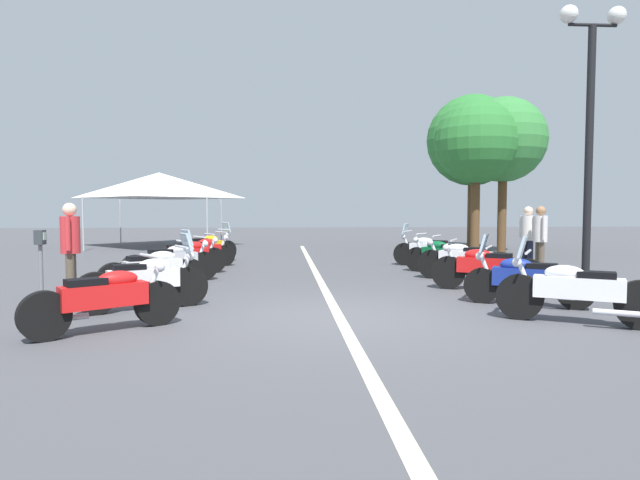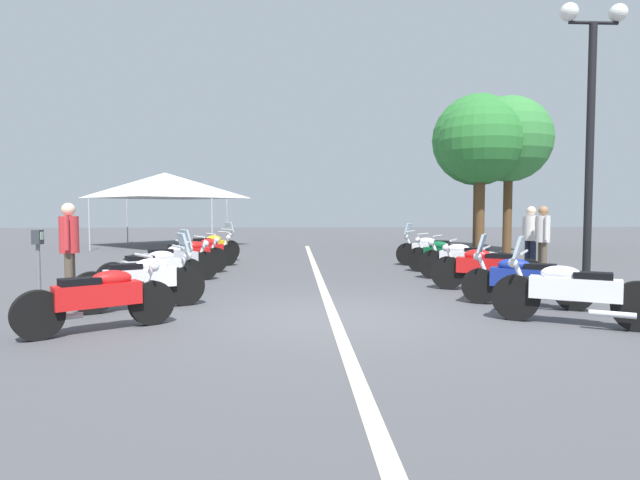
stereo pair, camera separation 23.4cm
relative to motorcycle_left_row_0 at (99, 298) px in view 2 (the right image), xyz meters
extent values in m
plane|color=#4C4C51|center=(0.75, -3.13, -0.45)|extent=(80.00, 80.00, 0.00)
cube|color=beige|center=(5.37, -3.13, -0.45)|extent=(21.65, 0.16, 0.01)
cylinder|color=black|center=(0.40, -0.56, -0.14)|extent=(0.47, 0.59, 0.62)
cylinder|color=black|center=(-0.42, 0.59, -0.14)|extent=(0.47, 0.59, 0.62)
cube|color=red|center=(-0.01, 0.02, 0.04)|extent=(0.85, 1.04, 0.30)
ellipsoid|color=red|center=(0.09, -0.13, 0.24)|extent=(0.51, 0.57, 0.22)
cube|color=black|center=(-0.14, 0.19, 0.22)|extent=(0.49, 0.54, 0.12)
cylinder|color=silver|center=(0.36, -0.51, 0.16)|extent=(0.22, 0.28, 0.58)
cylinder|color=silver|center=(0.34, -0.48, 0.52)|extent=(0.53, 0.39, 0.04)
sphere|color=silver|center=(0.42, -0.60, 0.36)|extent=(0.14, 0.14, 0.14)
cylinder|color=silver|center=(-0.11, 0.47, -0.23)|extent=(0.38, 0.50, 0.08)
cylinder|color=black|center=(1.87, -0.72, -0.12)|extent=(0.43, 0.64, 0.66)
cylinder|color=black|center=(1.20, 0.54, -0.12)|extent=(0.43, 0.64, 0.66)
cube|color=white|center=(1.54, -0.09, 0.06)|extent=(0.76, 1.09, 0.30)
ellipsoid|color=white|center=(1.62, -0.25, 0.26)|extent=(0.47, 0.58, 0.22)
cube|color=black|center=(1.43, 0.10, 0.24)|extent=(0.46, 0.55, 0.12)
cylinder|color=silver|center=(1.85, -0.67, 0.18)|extent=(0.20, 0.29, 0.58)
cylinder|color=silver|center=(1.83, -0.63, 0.54)|extent=(0.57, 0.33, 0.04)
sphere|color=silver|center=(1.90, -0.77, 0.38)|extent=(0.14, 0.14, 0.14)
cylinder|color=silver|center=(1.49, 0.37, -0.22)|extent=(0.33, 0.52, 0.08)
cube|color=silver|center=(1.87, -0.70, 0.61)|extent=(0.37, 0.28, 0.32)
cylinder|color=black|center=(3.50, -0.45, -0.13)|extent=(0.47, 0.62, 0.65)
cylinder|color=black|center=(2.73, 0.73, -0.13)|extent=(0.47, 0.62, 0.65)
cube|color=white|center=(3.12, 0.14, 0.05)|extent=(0.82, 1.05, 0.30)
ellipsoid|color=white|center=(3.22, -0.01, 0.25)|extent=(0.50, 0.58, 0.22)
cube|color=black|center=(3.00, 0.33, 0.23)|extent=(0.48, 0.54, 0.12)
cylinder|color=silver|center=(3.47, -0.40, 0.17)|extent=(0.22, 0.28, 0.58)
cylinder|color=silver|center=(3.45, -0.36, 0.53)|extent=(0.54, 0.37, 0.04)
sphere|color=silver|center=(3.53, -0.49, 0.37)|extent=(0.14, 0.14, 0.14)
cylinder|color=silver|center=(3.04, 0.60, -0.22)|extent=(0.37, 0.50, 0.08)
cube|color=silver|center=(3.49, -0.43, 0.60)|extent=(0.37, 0.30, 0.32)
cylinder|color=black|center=(5.10, -0.50, -0.12)|extent=(0.46, 0.63, 0.65)
cylinder|color=black|center=(4.31, 0.80, -0.12)|extent=(0.46, 0.63, 0.65)
cube|color=silver|center=(4.70, 0.15, 0.06)|extent=(0.84, 1.14, 0.30)
ellipsoid|color=silver|center=(4.80, -0.01, 0.26)|extent=(0.49, 0.58, 0.22)
cube|color=black|center=(4.59, 0.34, 0.24)|extent=(0.47, 0.55, 0.12)
cylinder|color=silver|center=(5.06, -0.45, 0.18)|extent=(0.21, 0.28, 0.58)
cylinder|color=silver|center=(5.04, -0.42, 0.54)|extent=(0.55, 0.35, 0.04)
sphere|color=silver|center=(5.12, -0.55, 0.38)|extent=(0.14, 0.14, 0.14)
cylinder|color=silver|center=(4.62, 0.63, -0.22)|extent=(0.35, 0.51, 0.08)
cylinder|color=black|center=(6.51, -0.55, -0.13)|extent=(0.43, 0.63, 0.64)
cylinder|color=black|center=(5.85, 0.68, -0.13)|extent=(0.43, 0.63, 0.64)
cube|color=red|center=(6.18, 0.07, 0.05)|extent=(0.75, 1.06, 0.30)
ellipsoid|color=red|center=(6.27, -0.09, 0.25)|extent=(0.48, 0.58, 0.22)
cube|color=black|center=(6.08, 0.26, 0.23)|extent=(0.46, 0.55, 0.12)
cylinder|color=silver|center=(6.48, -0.49, 0.17)|extent=(0.20, 0.29, 0.58)
cylinder|color=silver|center=(6.47, -0.46, 0.53)|extent=(0.56, 0.33, 0.04)
sphere|color=silver|center=(6.54, -0.59, 0.37)|extent=(0.14, 0.14, 0.14)
cylinder|color=silver|center=(6.14, 0.52, -0.22)|extent=(0.33, 0.52, 0.08)
cylinder|color=black|center=(8.16, -0.64, -0.15)|extent=(0.46, 0.58, 0.61)
cylinder|color=black|center=(7.32, 0.56, -0.15)|extent=(0.46, 0.58, 0.61)
cube|color=red|center=(7.74, -0.04, 0.03)|extent=(0.87, 1.08, 0.30)
ellipsoid|color=red|center=(7.84, -0.19, 0.23)|extent=(0.51, 0.57, 0.22)
cube|color=black|center=(7.61, 0.14, 0.21)|extent=(0.49, 0.54, 0.12)
cylinder|color=silver|center=(8.13, -0.60, 0.15)|extent=(0.22, 0.28, 0.58)
cylinder|color=silver|center=(8.11, -0.56, 0.51)|extent=(0.53, 0.39, 0.04)
sphere|color=silver|center=(8.19, -0.69, 0.35)|extent=(0.14, 0.14, 0.14)
cylinder|color=silver|center=(7.63, 0.42, -0.24)|extent=(0.38, 0.50, 0.08)
cylinder|color=black|center=(9.63, -0.55, -0.13)|extent=(0.53, 0.58, 0.65)
cylinder|color=black|center=(8.62, 0.61, -0.13)|extent=(0.53, 0.58, 0.65)
cube|color=#EAB214|center=(9.12, 0.03, 0.05)|extent=(0.98, 1.07, 0.30)
ellipsoid|color=#EAB214|center=(9.24, -0.11, 0.25)|extent=(0.54, 0.56, 0.22)
cube|color=black|center=(8.98, 0.19, 0.23)|extent=(0.51, 0.53, 0.12)
cylinder|color=silver|center=(9.59, -0.51, 0.17)|extent=(0.24, 0.26, 0.58)
cylinder|color=silver|center=(9.56, -0.48, 0.53)|extent=(0.49, 0.44, 0.04)
sphere|color=silver|center=(9.66, -0.59, 0.37)|extent=(0.14, 0.14, 0.14)
cylinder|color=silver|center=(8.96, 0.49, -0.22)|extent=(0.42, 0.47, 0.08)
cube|color=silver|center=(9.62, -0.54, 0.60)|extent=(0.35, 0.33, 0.32)
cylinder|color=black|center=(0.43, -5.75, -0.12)|extent=(0.46, 0.64, 0.66)
cylinder|color=black|center=(-0.34, -7.06, -0.12)|extent=(0.46, 0.64, 0.66)
cube|color=white|center=(0.05, -6.41, 0.06)|extent=(0.83, 1.14, 0.30)
ellipsoid|color=white|center=(0.14, -6.25, 0.26)|extent=(0.49, 0.58, 0.22)
cube|color=black|center=(-0.07, -6.60, 0.24)|extent=(0.47, 0.55, 0.12)
cylinder|color=silver|center=(0.40, -5.80, 0.18)|extent=(0.21, 0.29, 0.58)
cylinder|color=silver|center=(0.38, -5.84, 0.54)|extent=(0.56, 0.35, 0.04)
sphere|color=silver|center=(0.46, -5.71, 0.38)|extent=(0.14, 0.14, 0.14)
cylinder|color=silver|center=(-0.34, -6.71, -0.22)|extent=(0.35, 0.51, 0.08)
cube|color=silver|center=(0.42, -5.77, 0.61)|extent=(0.37, 0.29, 0.32)
cylinder|color=black|center=(1.81, -5.71, -0.15)|extent=(0.41, 0.60, 0.60)
cylinder|color=black|center=(1.11, -6.98, -0.15)|extent=(0.41, 0.60, 0.60)
cube|color=navy|center=(1.46, -6.35, 0.03)|extent=(0.78, 1.10, 0.30)
ellipsoid|color=navy|center=(1.55, -6.19, 0.23)|extent=(0.48, 0.58, 0.22)
cube|color=black|center=(1.35, -6.54, 0.21)|extent=(0.46, 0.55, 0.12)
cylinder|color=silver|center=(1.78, -5.77, 0.15)|extent=(0.20, 0.29, 0.58)
cylinder|color=silver|center=(1.76, -5.80, 0.51)|extent=(0.56, 0.33, 0.04)
sphere|color=silver|center=(1.83, -5.67, 0.35)|extent=(0.14, 0.14, 0.14)
cylinder|color=silver|center=(1.09, -6.64, -0.24)|extent=(0.33, 0.52, 0.08)
cube|color=silver|center=(1.80, -5.73, 0.58)|extent=(0.37, 0.28, 0.32)
cylinder|color=black|center=(3.43, -5.64, -0.12)|extent=(0.43, 0.66, 0.67)
cylinder|color=black|center=(2.74, -6.98, -0.12)|extent=(0.43, 0.66, 0.67)
cube|color=red|center=(3.08, -6.31, 0.06)|extent=(0.78, 1.15, 0.30)
ellipsoid|color=red|center=(3.17, -6.15, 0.26)|extent=(0.47, 0.58, 0.22)
cube|color=black|center=(2.98, -6.50, 0.24)|extent=(0.45, 0.55, 0.12)
cylinder|color=silver|center=(3.40, -5.69, 0.18)|extent=(0.20, 0.29, 0.58)
cylinder|color=silver|center=(3.38, -5.73, 0.54)|extent=(0.57, 0.32, 0.04)
sphere|color=silver|center=(3.45, -5.59, 0.38)|extent=(0.14, 0.14, 0.14)
cylinder|color=silver|center=(2.72, -6.63, -0.22)|extent=(0.32, 0.53, 0.08)
cylinder|color=black|center=(5.06, -5.77, -0.11)|extent=(0.47, 0.64, 0.67)
cylinder|color=black|center=(4.25, -7.07, -0.11)|extent=(0.47, 0.64, 0.67)
cube|color=white|center=(4.66, -6.42, 0.07)|extent=(0.85, 1.14, 0.30)
ellipsoid|color=white|center=(4.75, -6.27, 0.27)|extent=(0.49, 0.58, 0.22)
cube|color=black|center=(4.54, -6.61, 0.25)|extent=(0.47, 0.55, 0.12)
cylinder|color=silver|center=(5.03, -5.82, 0.19)|extent=(0.21, 0.28, 0.58)
cylinder|color=silver|center=(5.01, -5.85, 0.55)|extent=(0.55, 0.36, 0.04)
sphere|color=silver|center=(5.08, -5.73, 0.39)|extent=(0.14, 0.14, 0.14)
cylinder|color=silver|center=(4.26, -6.72, -0.21)|extent=(0.36, 0.51, 0.08)
cylinder|color=black|center=(6.46, -5.78, -0.13)|extent=(0.50, 0.59, 0.63)
cylinder|color=black|center=(5.60, -6.90, -0.13)|extent=(0.50, 0.59, 0.63)
cube|color=#0C592D|center=(6.03, -6.34, 0.05)|extent=(0.88, 1.02, 0.30)
ellipsoid|color=#0C592D|center=(6.14, -6.20, 0.25)|extent=(0.52, 0.57, 0.22)
cube|color=black|center=(5.89, -6.51, 0.23)|extent=(0.50, 0.54, 0.12)
cylinder|color=silver|center=(6.42, -5.83, 0.17)|extent=(0.23, 0.27, 0.58)
cylinder|color=silver|center=(6.40, -5.86, 0.53)|extent=(0.51, 0.41, 0.04)
sphere|color=silver|center=(6.49, -5.74, 0.37)|extent=(0.14, 0.14, 0.14)
cylinder|color=silver|center=(5.63, -6.56, -0.23)|extent=(0.40, 0.48, 0.08)
cylinder|color=black|center=(8.00, -5.81, -0.13)|extent=(0.47, 0.62, 0.65)
cylinder|color=black|center=(7.19, -7.07, -0.13)|extent=(0.47, 0.62, 0.65)
cube|color=white|center=(7.59, -6.44, 0.05)|extent=(0.85, 1.12, 0.30)
ellipsoid|color=white|center=(7.69, -6.29, 0.25)|extent=(0.50, 0.58, 0.22)
cube|color=black|center=(7.48, -6.63, 0.23)|extent=(0.48, 0.54, 0.12)
cylinder|color=silver|center=(7.97, -5.86, 0.17)|extent=(0.21, 0.28, 0.58)
cylinder|color=silver|center=(7.95, -5.89, 0.53)|extent=(0.54, 0.37, 0.04)
sphere|color=silver|center=(8.03, -5.76, 0.37)|extent=(0.14, 0.14, 0.14)
cylinder|color=silver|center=(7.20, -6.72, -0.22)|extent=(0.36, 0.51, 0.08)
cube|color=silver|center=(7.99, -5.82, 0.60)|extent=(0.37, 0.30, 0.32)
cylinder|color=black|center=(2.39, -7.90, 2.01)|extent=(0.14, 0.14, 4.93)
cylinder|color=black|center=(2.39, -7.90, 4.48)|extent=(0.06, 0.90, 0.06)
sphere|color=white|center=(2.39, -7.45, 4.66)|extent=(0.32, 0.32, 0.32)
sphere|color=white|center=(2.39, -8.35, 4.66)|extent=(0.32, 0.32, 0.32)
cylinder|color=slate|center=(1.31, 1.38, 0.10)|extent=(0.06, 0.06, 1.10)
cube|color=#33383D|center=(1.31, 1.38, 0.73)|extent=(0.19, 0.13, 0.22)
cube|color=#B2D8BF|center=(1.31, 1.32, 0.75)|extent=(0.10, 0.02, 0.12)
cube|color=orange|center=(4.44, -7.39, -0.43)|extent=(0.36, 0.36, 0.03)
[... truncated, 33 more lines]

